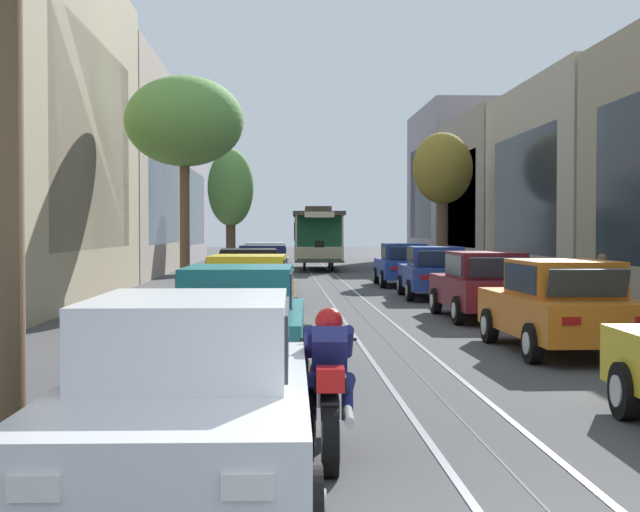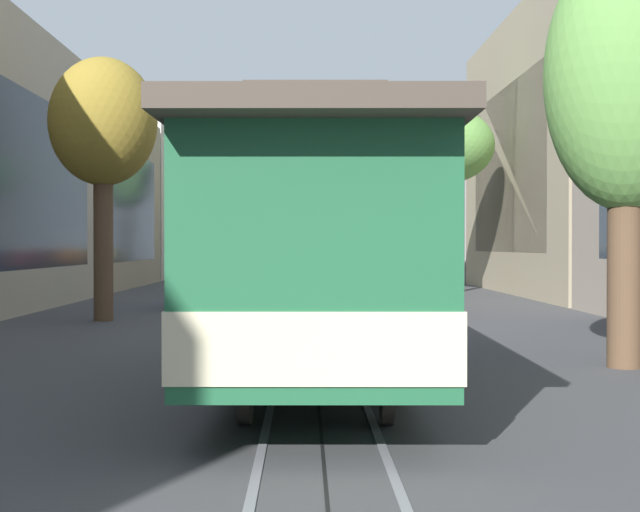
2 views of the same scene
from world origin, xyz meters
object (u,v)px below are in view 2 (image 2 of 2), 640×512
Objects in this scene: parked_car_yellow_mid_left at (364,266)px; motorcycle_with_rider at (334,265)px; street_tree_kerb_left_mid at (625,83)px; street_tree_kerb_right_second at (103,127)px; parked_car_yellow_near_right at (262,262)px; parked_car_navy_fifth_left at (385,275)px; street_tree_kerb_right_near at (228,172)px; parked_car_maroon_mid_right at (245,268)px; street_tree_kerb_left_near at (382,180)px; fire_hydrant at (223,272)px; parked_car_orange_second_right at (252,265)px; pedestrian_on_left_pavement at (402,261)px; parked_car_black_fourth_left at (379,270)px; parked_car_white_near_left at (352,262)px; parked_car_silver_sixth_left at (407,282)px; parked_car_blue_fourth_right at (234,273)px; street_tree_kerb_left_second at (444,147)px; parked_car_teal_second_left at (356,264)px; pedestrian_on_right_pavement at (191,266)px; cable_car_trolley at (317,255)px; parked_car_blue_fifth_right at (221,279)px.

parked_car_yellow_mid_left reaches higher than motorcycle_with_rider.
street_tree_kerb_right_second is at bearing -40.86° from street_tree_kerb_left_mid.
street_tree_kerb_right_second is 3.13× the size of motorcycle_with_rider.
parked_car_yellow_near_right is at bearing -62.11° from parked_car_yellow_mid_left.
parked_car_navy_fifth_left is 0.70× the size of street_tree_kerb_right_second.
street_tree_kerb_right_near is at bearing -70.74° from parked_car_navy_fifth_left.
parked_car_maroon_mid_right is 15.91m from street_tree_kerb_left_near.
parked_car_yellow_near_right is 6.90m from fire_hydrant.
pedestrian_on_left_pavement is at bearing -145.65° from parked_car_orange_second_right.
street_tree_kerb_right_near is 1.33× the size of street_tree_kerb_right_second.
parked_car_black_fourth_left is at bearing -92.81° from parked_car_navy_fifth_left.
parked_car_white_near_left is 0.70× the size of street_tree_kerb_right_second.
parked_car_navy_fifth_left is at bearing -89.73° from parked_car_silver_sixth_left.
parked_car_blue_fourth_right is at bearing 77.65° from motorcycle_with_rider.
street_tree_kerb_left_second is at bearing 91.37° from street_tree_kerb_left_near.
parked_car_teal_second_left is 6.77m from parked_car_yellow_near_right.
motorcycle_with_rider is (2.96, -38.59, -3.49)m from street_tree_kerb_left_mid.
pedestrian_on_right_pavement is at bearing -22.09° from parked_car_maroon_mid_right.
street_tree_kerb_left_mid is at bearing 94.39° from motorcycle_with_rider.
fire_hydrant is (1.52, -0.26, -0.38)m from parked_car_orange_second_right.
parked_car_navy_fifth_left is 0.48× the size of cable_car_trolley.
street_tree_kerb_left_mid reaches higher than cable_car_trolley.
parked_car_blue_fifth_right is 2.20× the size of motorcycle_with_rider.
parked_car_silver_sixth_left is 1.00× the size of parked_car_blue_fourth_right.
pedestrian_on_left_pavement is at bearing -109.58° from street_tree_kerb_right_second.
parked_car_maroon_mid_right reaches higher than pedestrian_on_left_pavement.
street_tree_kerb_right_near is at bearing -81.40° from parked_car_maroon_mid_right.
street_tree_kerb_left_mid reaches higher than pedestrian_on_right_pavement.
street_tree_kerb_left_near is at bearing 149.54° from parked_car_white_near_left.
parked_car_yellow_near_right is 0.61× the size of street_tree_kerb_left_near.
parked_car_blue_fourth_right reaches higher than pedestrian_on_left_pavement.
parked_car_teal_second_left and parked_car_maroon_mid_right have the same top height.
pedestrian_on_right_pavement is at bearing -63.98° from parked_car_silver_sixth_left.
street_tree_kerb_left_second is (-7.68, 12.60, 4.54)m from parked_car_orange_second_right.
parked_car_orange_second_right is 5.44m from pedestrian_on_right_pavement.
street_tree_kerb_left_mid is (-1.66, 22.47, 3.34)m from parked_car_black_fourth_left.
street_tree_kerb_right_second is (7.49, 26.06, 3.79)m from parked_car_teal_second_left.
parked_car_blue_fifth_right is 24.32m from street_tree_kerb_right_near.
motorcycle_with_rider is at bearing -20.41° from pedestrian_on_left_pavement.
parked_car_teal_second_left is 34.42m from street_tree_kerb_left_mid.
pedestrian_on_left_pavement is (-3.86, 1.44, 0.23)m from motorcycle_with_rider.
parked_car_blue_fourth_right is at bearing -101.29° from street_tree_kerb_right_second.
parked_car_blue_fourth_right is 7.96m from pedestrian_on_right_pavement.
parked_car_white_near_left is 1.85m from motorcycle_with_rider.
parked_car_yellow_mid_left is (0.05, 11.54, 0.00)m from parked_car_white_near_left.
parked_car_white_near_left and parked_car_black_fourth_left have the same top height.
street_tree_kerb_right_second reaches higher than pedestrian_on_left_pavement.
street_tree_kerb_left_near reaches higher than parked_car_maroon_mid_right.
street_tree_kerb_left_second reaches higher than fire_hydrant.
street_tree_kerb_right_second is 31.37m from motorcycle_with_rider.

